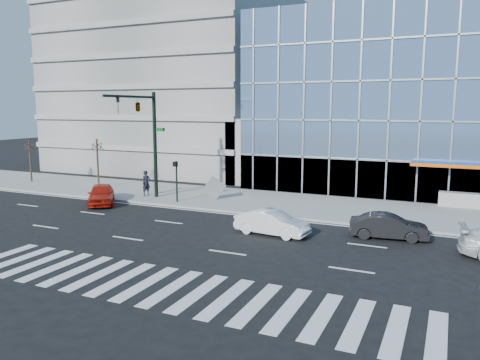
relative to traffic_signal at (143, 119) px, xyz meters
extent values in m
plane|color=black|center=(11.00, -4.57, -6.16)|extent=(160.00, 160.00, 0.00)
cube|color=gray|center=(11.00, 3.43, -6.09)|extent=(120.00, 8.00, 0.15)
cube|color=gray|center=(-9.00, 21.43, 3.84)|extent=(24.00, 24.00, 20.00)
cube|color=gray|center=(5.00, 13.43, -3.16)|extent=(6.00, 8.00, 6.00)
cube|color=slate|center=(-47.00, 59.43, 23.84)|extent=(13.00, 13.00, 60.00)
cube|color=gray|center=(-19.00, 65.43, 17.84)|extent=(14.00, 14.00, 48.00)
cylinder|color=black|center=(0.00, 1.43, -2.01)|extent=(0.28, 0.28, 8.00)
cylinder|color=black|center=(0.00, -1.37, 1.59)|extent=(0.18, 5.60, 0.18)
imported|color=black|center=(0.00, -2.77, 0.99)|extent=(0.18, 0.22, 1.10)
imported|color=black|center=(0.00, -0.57, 0.99)|extent=(0.48, 2.24, 0.90)
cube|color=#0C591E|center=(0.45, 1.43, -0.81)|extent=(0.90, 0.05, 0.25)
cylinder|color=black|center=(2.50, 0.43, -4.51)|extent=(0.12, 0.12, 3.00)
cube|color=black|center=(2.50, 0.28, -3.21)|extent=(0.30, 0.25, 0.35)
cylinder|color=#332319|center=(-7.00, 2.93, -3.91)|extent=(0.16, 0.16, 4.20)
ellipsoid|color=#332319|center=(-7.00, 2.93, -2.23)|extent=(1.10, 1.10, 0.90)
cylinder|color=#332319|center=(-15.00, 2.93, -4.11)|extent=(0.16, 0.16, 3.80)
ellipsoid|color=#332319|center=(-15.00, 2.93, -2.59)|extent=(1.10, 1.10, 0.90)
imported|color=white|center=(11.81, -4.61, -5.48)|extent=(4.29, 1.89, 1.37)
imported|color=black|center=(17.81, -2.77, -5.49)|extent=(4.24, 1.95, 1.35)
imported|color=#AE190D|center=(-2.45, -2.00, -5.42)|extent=(4.06, 4.54, 1.49)
imported|color=black|center=(-0.97, 1.50, -5.02)|extent=(0.70, 0.84, 1.98)
cube|color=gray|center=(4.62, 2.29, -5.10)|extent=(1.65, 0.87, 1.82)
camera|label=1|loc=(20.65, -28.31, 0.83)|focal=35.00mm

